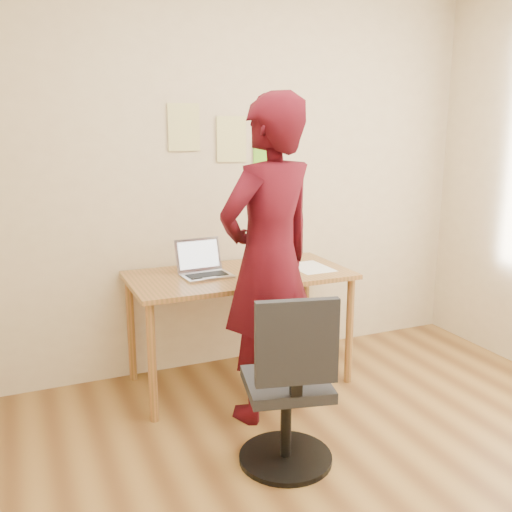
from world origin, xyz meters
name	(u,v)px	position (x,y,z in m)	size (l,w,h in m)	color
room	(401,204)	(0.00, 0.00, 1.35)	(3.58, 3.58, 2.78)	brown
desk	(239,286)	(-0.17, 1.38, 0.65)	(1.40, 0.70, 0.74)	#9F6836
laptop	(203,267)	(-0.39, 1.43, 0.79)	(0.32, 0.29, 0.22)	#B5B5BC
paper_sheet	(310,267)	(0.32, 1.33, 0.74)	(0.23, 0.33, 0.00)	white
phone	(275,276)	(0.01, 1.21, 0.75)	(0.12, 0.15, 0.01)	black
wall_note_left	(184,127)	(-0.40, 1.74, 1.65)	(0.21, 0.00, 0.30)	#D7D180
wall_note_mid	(232,139)	(-0.08, 1.74, 1.57)	(0.21, 0.00, 0.30)	#D7D180
wall_note_right	(265,157)	(0.17, 1.74, 1.44)	(0.18, 0.00, 0.24)	#69BB2A
office_chair	(289,395)	(-0.31, 0.37, 0.39)	(0.48, 0.49, 0.91)	black
person	(269,261)	(-0.17, 0.92, 0.92)	(0.67, 0.44, 1.84)	#3D0810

